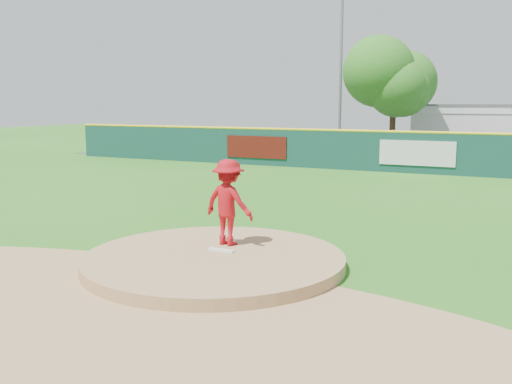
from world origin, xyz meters
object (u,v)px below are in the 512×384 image
at_px(pitcher, 229,202).
at_px(light_pole_left, 341,62).
at_px(van, 507,150).
at_px(playground_slide, 181,141).
at_px(deciduous_tree, 394,83).

height_order(pitcher, light_pole_left, light_pole_left).
distance_m(pitcher, van, 24.41).
xyz_separation_m(playground_slide, deciduous_tree, (13.38, 3.06, 3.67)).
distance_m(pitcher, playground_slide, 25.98).
bearing_deg(van, pitcher, 145.30).
bearing_deg(pitcher, van, -91.68).
distance_m(playground_slide, deciduous_tree, 14.20).
height_order(pitcher, deciduous_tree, deciduous_tree).
bearing_deg(light_pole_left, playground_slide, -151.66).
bearing_deg(deciduous_tree, light_pole_left, 153.43).
relative_size(pitcher, playground_slide, 0.61).
xyz_separation_m(pitcher, deciduous_tree, (-1.86, 24.10, 3.34)).
bearing_deg(deciduous_tree, van, -1.29).
xyz_separation_m(van, playground_slide, (-19.90, -2.91, 0.11)).
bearing_deg(van, deciduous_tree, 65.03).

